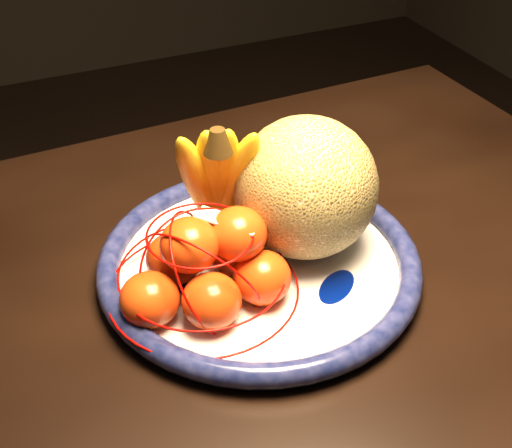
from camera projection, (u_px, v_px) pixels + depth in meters
name	position (u px, v px, depth m)	size (l,w,h in m)	color
dining_table	(160.00, 360.00, 0.88)	(1.47, 0.92, 0.72)	black
fruit_bowl	(259.00, 264.00, 0.88)	(0.40, 0.40, 0.03)	white
cantaloupe	(306.00, 188.00, 0.86)	(0.18, 0.18, 0.18)	olive
banana_bunch	(217.00, 175.00, 0.86)	(0.13, 0.13, 0.20)	yellow
mandarin_bag	(208.00, 268.00, 0.81)	(0.27, 0.27, 0.14)	#F84510
price_tag	(227.00, 221.00, 0.79)	(0.07, 0.03, 0.00)	white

